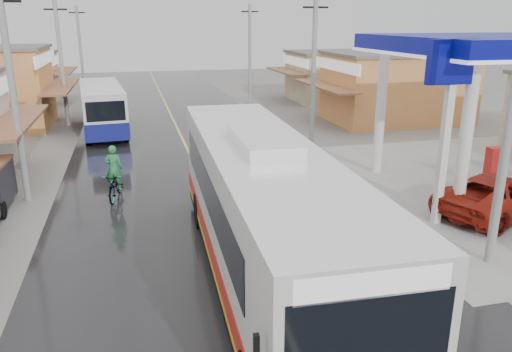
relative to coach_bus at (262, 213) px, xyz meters
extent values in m
plane|color=slate|center=(-0.29, -0.58, -1.97)|extent=(120.00, 120.00, 0.00)
cube|color=black|center=(-0.29, 14.42, -1.96)|extent=(12.00, 90.00, 0.02)
cube|color=#D8CC4C|center=(-0.29, 14.42, -1.94)|extent=(0.15, 90.00, 0.01)
cylinder|color=white|center=(7.71, 8.42, 0.78)|extent=(0.44, 0.44, 5.50)
cylinder|color=white|center=(7.71, 2.42, 0.78)|extent=(0.44, 0.44, 5.50)
cube|color=#B21919|center=(11.51, 5.42, -1.02)|extent=(0.60, 0.45, 1.50)
cube|color=white|center=(6.91, 2.42, 1.03)|extent=(0.25, 0.25, 6.00)
cube|color=#090D82|center=(6.91, 2.42, 3.53)|extent=(1.80, 0.30, 1.40)
cube|color=silver|center=(0.00, -0.08, 0.23)|extent=(3.10, 12.97, 3.17)
cube|color=black|center=(0.00, -0.08, -1.46)|extent=(3.12, 12.99, 0.32)
cube|color=red|center=(0.00, -0.08, -0.93)|extent=(3.14, 13.01, 0.59)
cube|color=yellow|center=(0.00, -0.08, -1.28)|extent=(3.15, 13.02, 0.15)
cube|color=black|center=(0.01, 0.46, 0.58)|extent=(3.05, 10.29, 1.07)
cube|color=black|center=(-0.21, -6.47, 0.68)|extent=(2.39, 0.20, 1.40)
cube|color=black|center=(0.20, 6.31, 0.68)|extent=(2.39, 0.20, 1.18)
cube|color=white|center=(-0.21, -6.47, 1.54)|extent=(2.19, 0.19, 0.38)
cube|color=silver|center=(0.00, -0.08, 1.97)|extent=(1.39, 3.26, 0.32)
cylinder|color=black|center=(-1.06, 4.04, -1.36)|extent=(0.41, 1.19, 1.18)
cylinder|color=black|center=(1.32, 3.96, -1.36)|extent=(0.41, 1.19, 1.18)
cube|color=black|center=(-1.69, -6.17, 0.63)|extent=(0.08, 0.08, 0.38)
cube|color=black|center=(1.29, -6.27, 0.63)|extent=(0.08, 0.08, 0.38)
cube|color=silver|center=(-4.84, 20.44, -0.24)|extent=(3.12, 8.98, 2.45)
cube|color=navy|center=(-4.84, 20.44, -1.07)|extent=(3.17, 9.02, 0.98)
cube|color=black|center=(-4.84, 20.44, 0.11)|extent=(3.03, 7.52, 0.88)
cube|color=black|center=(-4.45, 16.10, 0.11)|extent=(2.05, 0.30, 1.08)
cylinder|color=black|center=(-5.61, 17.22, -1.46)|extent=(0.38, 1.00, 0.98)
cylinder|color=black|center=(-3.51, 17.41, -1.46)|extent=(0.38, 1.00, 0.98)
cylinder|color=black|center=(-6.17, 23.46, -1.46)|extent=(0.38, 1.00, 0.98)
cylinder|color=black|center=(-4.07, 23.65, -1.46)|extent=(0.38, 1.00, 0.98)
imported|color=maroon|center=(9.50, 2.64, -1.23)|extent=(5.81, 4.24, 1.47)
imported|color=black|center=(-3.92, 7.73, -1.43)|extent=(1.08, 2.16, 1.08)
imported|color=#2A7F42|center=(-3.92, 7.49, -0.65)|extent=(0.72, 0.54, 1.80)
cylinder|color=black|center=(-7.78, 6.48, -1.64)|extent=(0.15, 0.66, 0.65)
camera|label=1|loc=(-3.08, -11.68, 4.80)|focal=35.00mm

